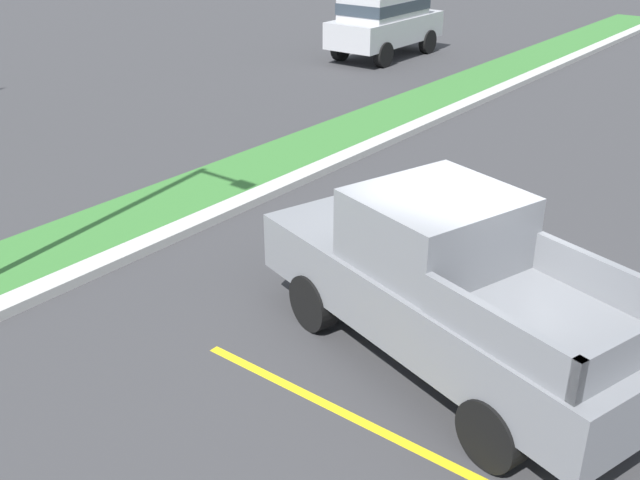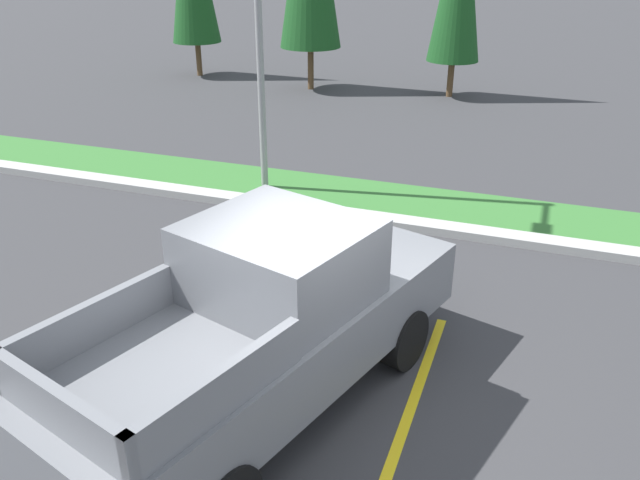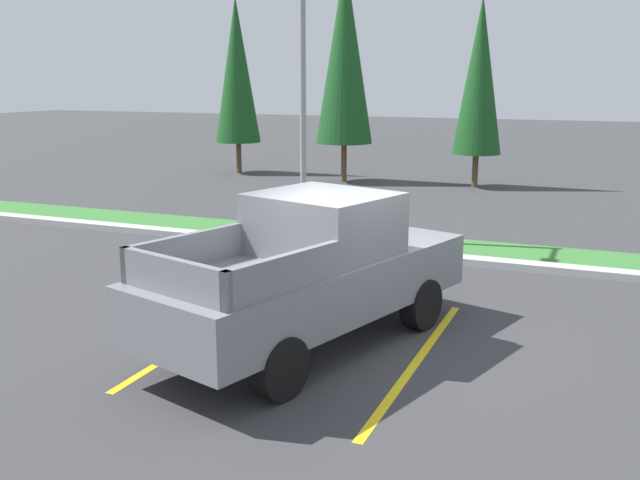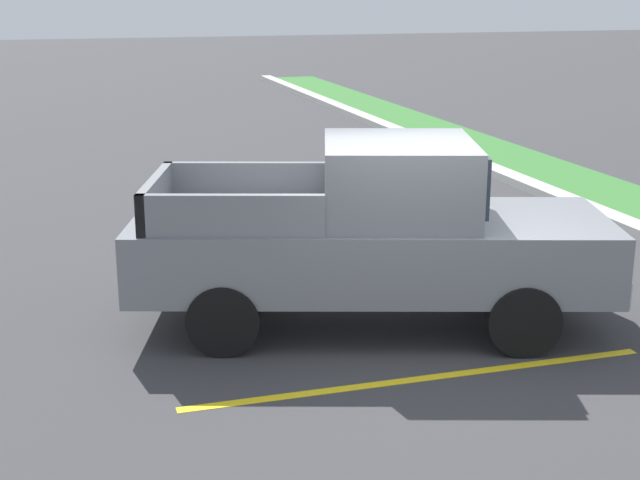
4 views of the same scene
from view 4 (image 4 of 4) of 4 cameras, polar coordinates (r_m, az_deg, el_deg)
ground_plane at (r=9.83m, az=5.96°, el=-6.43°), size 120.00×120.00×0.00m
parking_line_near at (r=11.68m, az=0.54°, el=-2.68°), size 0.12×4.80×0.01m
parking_line_far at (r=8.97m, az=6.48°, el=-8.69°), size 0.12×4.80×0.01m
pickup_truck_main at (r=9.97m, az=3.48°, el=0.27°), size 3.33×5.54×2.10m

